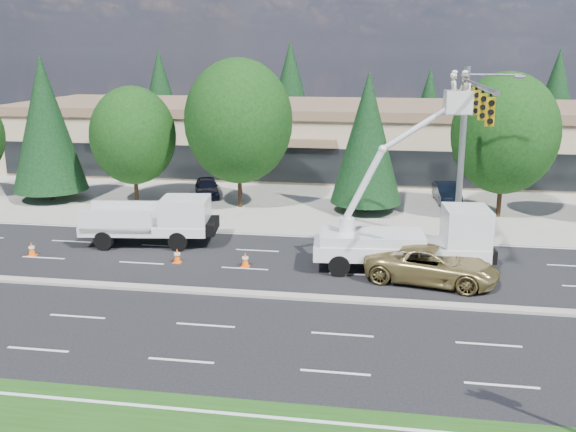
% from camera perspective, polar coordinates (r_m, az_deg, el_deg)
% --- Properties ---
extents(ground, '(140.00, 140.00, 0.00)m').
position_cam_1_polar(ground, '(26.78, -5.41, -6.90)').
color(ground, black).
rests_on(ground, ground).
extents(concrete_apron, '(140.00, 22.00, 0.01)m').
position_cam_1_polar(concrete_apron, '(45.63, 0.86, 2.14)').
color(concrete_apron, gray).
rests_on(concrete_apron, ground).
extents(road_median, '(120.00, 0.55, 0.12)m').
position_cam_1_polar(road_median, '(26.76, -5.41, -6.78)').
color(road_median, gray).
rests_on(road_median, ground).
extents(strip_mall, '(50.40, 15.40, 5.50)m').
position_cam_1_polar(strip_mall, '(54.90, 2.39, 7.21)').
color(strip_mall, tan).
rests_on(strip_mall, ground).
extents(tree_front_b, '(4.86, 4.86, 9.57)m').
position_cam_1_polar(tree_front_b, '(45.33, -20.75, 7.71)').
color(tree_front_b, '#332114').
rests_on(tree_front_b, ground).
extents(tree_front_c, '(5.50, 5.50, 7.63)m').
position_cam_1_polar(tree_front_c, '(42.75, -13.61, 6.97)').
color(tree_front_c, '#332114').
rests_on(tree_front_c, ground).
extents(tree_front_d, '(6.77, 6.77, 9.39)m').
position_cam_1_polar(tree_front_d, '(40.46, -4.41, 8.40)').
color(tree_front_d, '#332114').
rests_on(tree_front_d, ground).
extents(tree_front_e, '(4.39, 4.39, 8.65)m').
position_cam_1_polar(tree_front_e, '(39.47, 7.07, 6.93)').
color(tree_front_e, '#332114').
rests_on(tree_front_e, ground).
extents(tree_front_f, '(6.23, 6.23, 8.64)m').
position_cam_1_polar(tree_front_f, '(39.94, 18.71, 6.98)').
color(tree_front_f, '#332114').
rests_on(tree_front_f, ground).
extents(tree_back_a, '(5.05, 5.05, 9.96)m').
position_cam_1_polar(tree_back_a, '(70.62, -11.28, 10.60)').
color(tree_back_a, '#332114').
rests_on(tree_back_a, ground).
extents(tree_back_b, '(5.51, 5.51, 10.85)m').
position_cam_1_polar(tree_back_b, '(67.05, 0.21, 11.09)').
color(tree_back_b, '#332114').
rests_on(tree_back_b, ground).
extents(tree_back_c, '(4.15, 4.15, 8.17)m').
position_cam_1_polar(tree_back_c, '(66.43, 12.39, 9.49)').
color(tree_back_c, '#332114').
rests_on(tree_back_c, ground).
extents(tree_back_d, '(5.11, 5.11, 10.08)m').
position_cam_1_polar(tree_back_d, '(68.06, 22.72, 9.70)').
color(tree_back_d, '#332114').
rests_on(tree_back_d, ground).
extents(signal_mast, '(2.76, 10.16, 9.00)m').
position_cam_1_polar(signal_mast, '(31.58, 15.78, 7.24)').
color(signal_mast, gray).
rests_on(signal_mast, ground).
extents(utility_pickup, '(6.70, 3.18, 2.47)m').
position_cam_1_polar(utility_pickup, '(33.74, -11.68, -0.81)').
color(utility_pickup, silver).
rests_on(utility_pickup, ground).
extents(bucket_truck, '(7.95, 3.09, 8.95)m').
position_cam_1_polar(bucket_truck, '(29.46, 11.34, -1.24)').
color(bucket_truck, silver).
rests_on(bucket_truck, ground).
extents(traffic_cone_a, '(0.40, 0.40, 0.70)m').
position_cam_1_polar(traffic_cone_a, '(33.79, -21.83, -2.74)').
color(traffic_cone_a, '#FF5908').
rests_on(traffic_cone_a, ground).
extents(traffic_cone_b, '(0.40, 0.40, 0.70)m').
position_cam_1_polar(traffic_cone_b, '(30.81, -9.82, -3.50)').
color(traffic_cone_b, '#FF5908').
rests_on(traffic_cone_b, ground).
extents(traffic_cone_c, '(0.40, 0.40, 0.70)m').
position_cam_1_polar(traffic_cone_c, '(29.86, -3.81, -3.89)').
color(traffic_cone_c, '#FF5908').
rests_on(traffic_cone_c, ground).
extents(minivan, '(6.07, 3.70, 1.57)m').
position_cam_1_polar(minivan, '(28.42, 12.64, -4.23)').
color(minivan, olive).
rests_on(minivan, ground).
extents(parked_car_west, '(2.73, 4.18, 1.32)m').
position_cam_1_polar(parked_car_west, '(44.56, -7.23, 2.59)').
color(parked_car_west, black).
rests_on(parked_car_west, ground).
extents(parked_car_east, '(1.77, 4.13, 1.32)m').
position_cam_1_polar(parked_car_east, '(43.63, 13.94, 2.02)').
color(parked_car_east, black).
rests_on(parked_car_east, ground).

